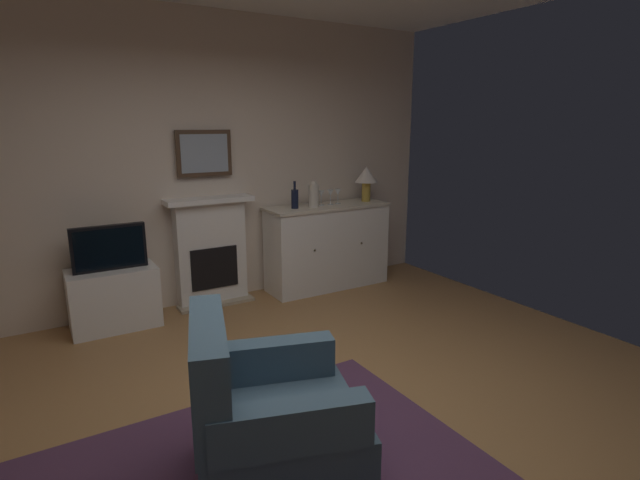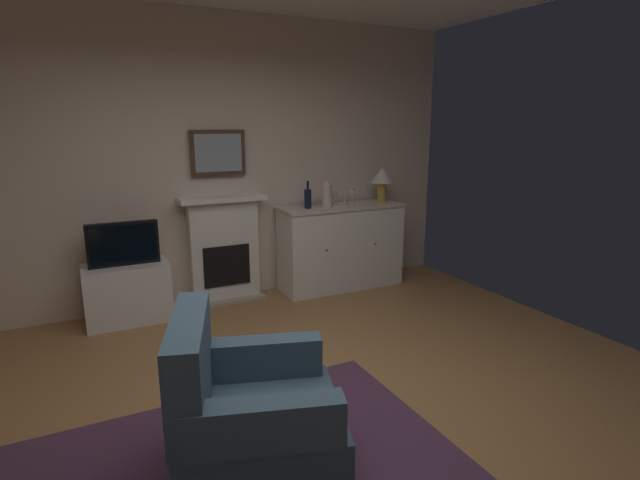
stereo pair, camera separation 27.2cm
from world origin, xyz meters
The scene contains 14 objects.
ground_plane centered at (0.00, 0.00, -0.05)m, with size 5.52×5.18×0.10m, color #9E7042.
wall_rear centered at (0.00, 2.56, 1.44)m, with size 5.52×0.06×2.88m, color beige.
fireplace_unit centered at (0.08, 2.43, 0.55)m, with size 0.87×0.30×1.10m.
framed_picture centered at (0.08, 2.48, 1.53)m, with size 0.55×0.04×0.45m.
sideboard_cabinet centered at (1.36, 2.26, 0.47)m, with size 1.41×0.49×0.94m.
table_lamp centered at (1.89, 2.26, 1.22)m, with size 0.26×0.26×0.40m.
wine_bottle centered at (0.95, 2.25, 1.04)m, with size 0.08×0.08×0.29m.
wine_glass_left centered at (1.30, 2.28, 1.06)m, with size 0.07×0.07×0.16m.
wine_glass_center centered at (1.41, 2.26, 1.06)m, with size 0.07×0.07×0.16m.
wine_glass_right centered at (1.52, 2.28, 1.06)m, with size 0.07×0.07×0.16m.
vase_decorative centered at (1.16, 2.21, 1.08)m, with size 0.11×0.11×0.28m.
tv_cabinet centered at (-0.90, 2.27, 0.28)m, with size 0.75×0.42×0.55m.
tv_set centered at (-0.90, 2.25, 0.75)m, with size 0.62×0.07×0.40m.
armchair centered at (-0.57, -0.27, 0.38)m, with size 1.00×0.96×0.92m.
Camera 2 is at (-1.23, -2.41, 1.81)m, focal length 27.57 mm.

